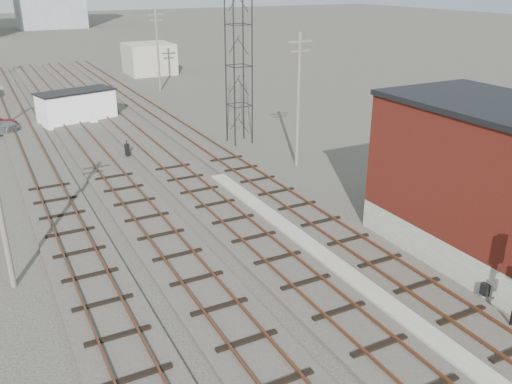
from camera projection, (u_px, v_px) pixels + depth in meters
ground at (100, 93)px, 61.38m from camera, size 320.00×320.00×0.00m
track_right at (186, 133)px, 45.12m from camera, size 3.20×90.00×0.39m
track_mid_right at (139, 140)px, 43.40m from camera, size 3.20×90.00×0.39m
track_mid_left at (89, 146)px, 41.69m from camera, size 3.20×90.00×0.39m
track_left at (34, 154)px, 39.97m from camera, size 3.20×90.00×0.39m
platform_curb at (347, 275)px, 23.67m from camera, size 0.90×28.00×0.26m
brick_building at (509, 189)px, 23.73m from camera, size 6.54×12.20×7.22m
lattice_tower at (239, 45)px, 40.38m from camera, size 1.60×1.60×15.00m
utility_pole_right_a at (298, 97)px, 36.04m from camera, size 1.80×0.24×9.00m
utility_pole_right_b at (158, 48)px, 60.75m from camera, size 1.80×0.24×9.00m
shed_right at (149, 59)px, 72.74m from camera, size 6.00×6.00×4.00m
switch_stand at (127, 149)px, 39.47m from camera, size 0.34×0.34×1.16m
site_trailer at (77, 106)px, 48.73m from camera, size 7.22×4.50×2.82m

